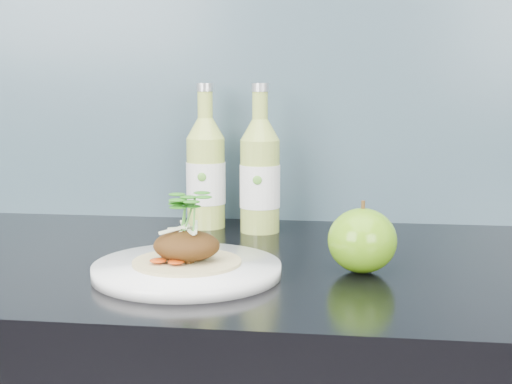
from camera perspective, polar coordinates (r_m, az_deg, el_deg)
subway_backsplash at (r=1.27m, az=1.31°, el=13.62°), size 4.00×0.02×0.70m
dinner_plate at (r=0.91m, az=-5.54°, el=-6.20°), size 0.30×0.30×0.02m
pork_taco at (r=0.90m, az=-5.57°, el=-4.01°), size 0.14×0.14×0.09m
green_apple at (r=0.92m, az=8.50°, el=-3.86°), size 0.09×0.09×0.09m
cider_bottle_left at (r=1.20m, az=-4.03°, el=1.51°), size 0.07×0.07×0.24m
cider_bottle_right at (r=1.16m, az=0.32°, el=1.28°), size 0.08×0.08×0.24m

